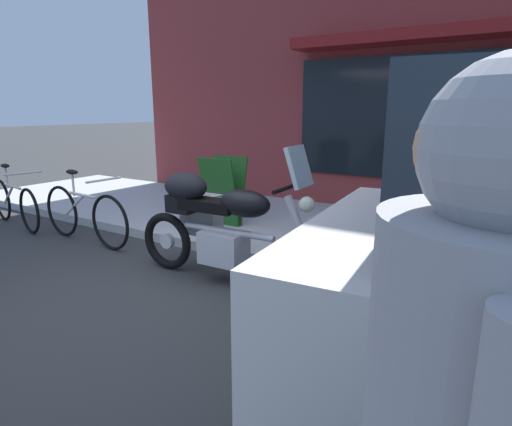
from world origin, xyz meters
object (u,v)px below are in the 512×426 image
(parked_bicycle, at_px, (84,214))
(second_bicycle_by_cafe, at_px, (15,203))
(touring_motorcycle, at_px, (218,222))
(sandwich_board_sign, at_px, (223,191))

(parked_bicycle, relative_size, second_bicycle_by_cafe, 1.01)
(touring_motorcycle, height_order, sandwich_board_sign, touring_motorcycle)
(parked_bicycle, distance_m, sandwich_board_sign, 1.83)
(second_bicycle_by_cafe, bearing_deg, sandwich_board_sign, 27.00)
(parked_bicycle, height_order, sandwich_board_sign, sandwich_board_sign)
(parked_bicycle, bearing_deg, sandwich_board_sign, 48.01)
(sandwich_board_sign, bearing_deg, second_bicycle_by_cafe, -153.00)
(second_bicycle_by_cafe, bearing_deg, touring_motorcycle, 0.01)
(touring_motorcycle, distance_m, second_bicycle_by_cafe, 3.75)
(touring_motorcycle, relative_size, sandwich_board_sign, 2.35)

